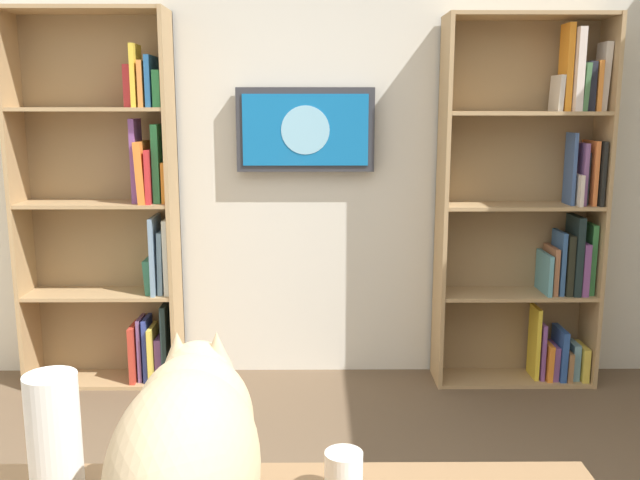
# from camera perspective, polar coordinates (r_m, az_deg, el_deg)

# --- Properties ---
(wall_back) EXTENTS (4.52, 0.06, 2.70)m
(wall_back) POSITION_cam_1_polar(r_m,az_deg,el_deg) (3.92, -0.92, 8.23)
(wall_back) COLOR silver
(wall_back) RESTS_ON ground
(bookshelf_left) EXTENTS (0.88, 0.28, 2.00)m
(bookshelf_left) POSITION_cam_1_polar(r_m,az_deg,el_deg) (3.99, 17.54, 2.32)
(bookshelf_left) COLOR tan
(bookshelf_left) RESTS_ON ground
(bookshelf_right) EXTENTS (0.85, 0.28, 2.03)m
(bookshelf_right) POSITION_cam_1_polar(r_m,az_deg,el_deg) (3.95, -16.35, 2.31)
(bookshelf_right) COLOR tan
(bookshelf_right) RESTS_ON ground
(wall_mounted_tv) EXTENTS (0.75, 0.07, 0.45)m
(wall_mounted_tv) POSITION_cam_1_polar(r_m,az_deg,el_deg) (3.84, -1.20, 9.04)
(wall_mounted_tv) COLOR #333338
(cat) EXTENTS (0.26, 0.59, 0.37)m
(cat) POSITION_cam_1_polar(r_m,az_deg,el_deg) (1.31, -10.81, -16.91)
(cat) COLOR #D1B284
(cat) RESTS_ON desk
(paper_towel_roll) EXTENTS (0.11, 0.11, 0.25)m
(paper_towel_roll) POSITION_cam_1_polar(r_m,az_deg,el_deg) (1.60, -21.02, -14.55)
(paper_towel_roll) COLOR white
(paper_towel_roll) RESTS_ON desk
(coffee_mug) EXTENTS (0.08, 0.08, 0.10)m
(coffee_mug) POSITION_cam_1_polar(r_m,az_deg,el_deg) (1.52, 1.96, -18.66)
(coffee_mug) COLOR white
(coffee_mug) RESTS_ON desk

